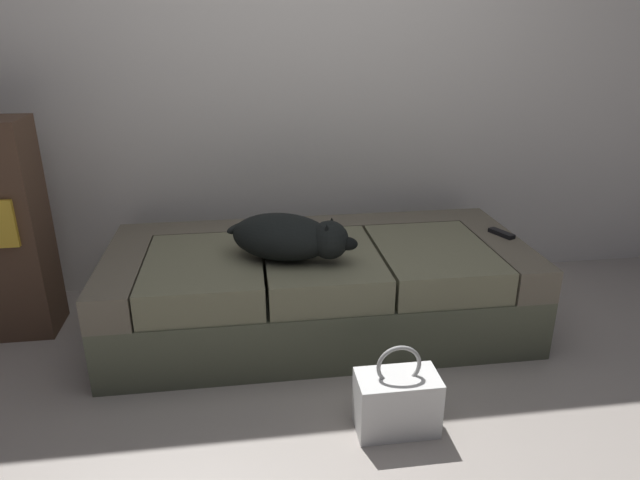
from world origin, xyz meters
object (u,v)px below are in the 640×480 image
(dog_dark, at_px, (290,237))
(tv_remote, at_px, (501,233))
(couch, at_px, (319,287))
(handbag, at_px, (397,401))

(dog_dark, height_order, tv_remote, dog_dark)
(couch, relative_size, tv_remote, 14.02)
(tv_remote, height_order, handbag, tv_remote)
(dog_dark, relative_size, handbag, 1.65)
(couch, bearing_deg, dog_dark, -135.88)
(couch, bearing_deg, tv_remote, 0.68)
(couch, distance_m, handbag, 0.87)
(couch, xyz_separation_m, tv_remote, (0.98, 0.01, 0.24))
(tv_remote, distance_m, handbag, 1.21)
(handbag, bearing_deg, tv_remote, 47.35)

